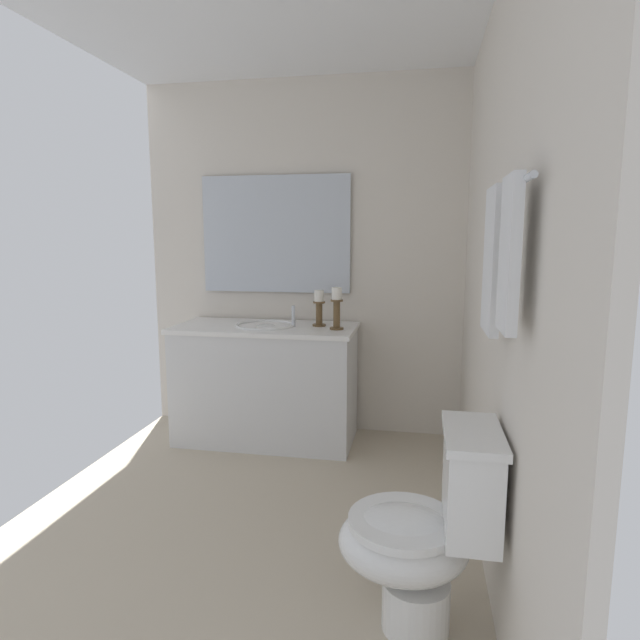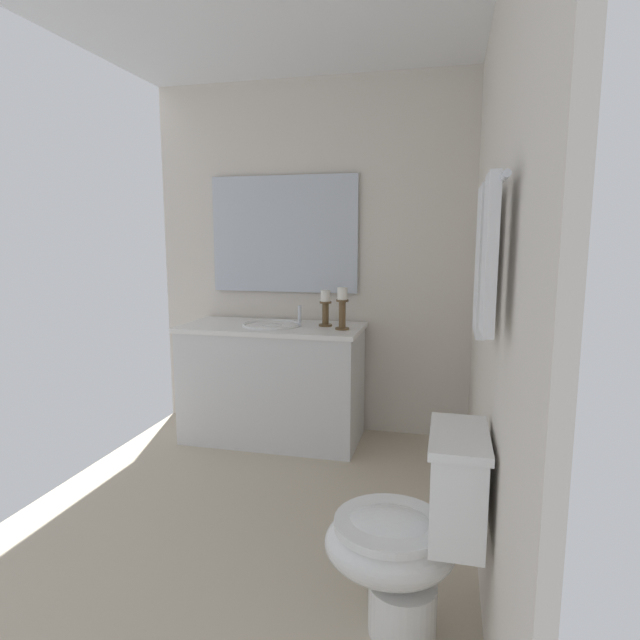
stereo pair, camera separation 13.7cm
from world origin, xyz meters
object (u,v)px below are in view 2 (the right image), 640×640
(toilet, at_px, (409,536))
(towel_near_vanity, at_px, (482,261))
(towel_bar, at_px, (495,187))
(towel_center, at_px, (490,255))
(candle_holder_short, at_px, (325,307))
(mirror, at_px, (284,234))
(sink_basin, at_px, (272,331))
(vanity_cabinet, at_px, (273,382))
(candle_holder_tall, at_px, (342,307))

(toilet, height_order, towel_near_vanity, towel_near_vanity)
(towel_bar, relative_size, towel_center, 1.65)
(candle_holder_short, relative_size, towel_near_vanity, 0.49)
(towel_near_vanity, bearing_deg, mirror, -144.64)
(sink_basin, height_order, towel_near_vanity, towel_near_vanity)
(vanity_cabinet, relative_size, candle_holder_tall, 4.51)
(towel_center, bearing_deg, toilet, -134.52)
(sink_basin, bearing_deg, towel_near_vanity, 40.13)
(vanity_cabinet, xyz_separation_m, towel_center, (1.84, 1.25, 0.93))
(mirror, bearing_deg, candle_holder_tall, 56.23)
(towel_bar, height_order, towel_near_vanity, towel_near_vanity)
(toilet, bearing_deg, sink_basin, -147.42)
(candle_holder_tall, bearing_deg, candle_holder_short, -128.51)
(toilet, distance_m, towel_center, 1.01)
(sink_basin, bearing_deg, towel_bar, 37.37)
(candle_holder_short, bearing_deg, towel_center, 25.27)
(sink_basin, relative_size, toilet, 0.54)
(toilet, bearing_deg, mirror, -151.36)
(candle_holder_tall, bearing_deg, sink_basin, -95.60)
(sink_basin, xyz_separation_m, towel_near_vanity, (1.48, 1.25, 0.55))
(candle_holder_short, bearing_deg, towel_near_vanity, 30.13)
(vanity_cabinet, height_order, towel_near_vanity, towel_near_vanity)
(sink_basin, xyz_separation_m, candle_holder_short, (-0.06, 0.35, 0.16))
(mirror, distance_m, towel_near_vanity, 2.16)
(candle_holder_short, distance_m, towel_bar, 2.04)
(mirror, bearing_deg, vanity_cabinet, -0.01)
(towel_bar, bearing_deg, candle_holder_short, -152.02)
(toilet, relative_size, towel_near_vanity, 1.52)
(mirror, height_order, towel_bar, mirror)
(candle_holder_tall, relative_size, towel_bar, 0.38)
(vanity_cabinet, bearing_deg, toilet, 32.61)
(candle_holder_tall, distance_m, candle_holder_short, 0.17)
(sink_basin, distance_m, towel_center, 2.29)
(candle_holder_tall, distance_m, towel_center, 1.98)
(mirror, bearing_deg, towel_center, 30.58)
(towel_bar, bearing_deg, mirror, -146.81)
(candle_holder_short, xyz_separation_m, towel_near_vanity, (1.54, 0.89, 0.38))
(candle_holder_short, xyz_separation_m, towel_bar, (1.72, 0.91, 0.61))
(towel_near_vanity, bearing_deg, towel_center, 0.00)
(towel_near_vanity, bearing_deg, towel_bar, 5.81)
(candle_holder_tall, xyz_separation_m, toilet, (1.59, 0.56, -0.57))
(toilet, distance_m, towel_bar, 1.18)
(towel_center, bearing_deg, vanity_cabinet, -145.75)
(candle_holder_short, height_order, toilet, candle_holder_short)
(mirror, height_order, towel_near_vanity, mirror)
(mirror, bearing_deg, towel_bar, 33.19)
(candle_holder_short, height_order, towel_bar, towel_bar)
(vanity_cabinet, distance_m, mirror, 1.04)
(vanity_cabinet, bearing_deg, candle_holder_tall, 84.41)
(mirror, height_order, candle_holder_tall, mirror)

